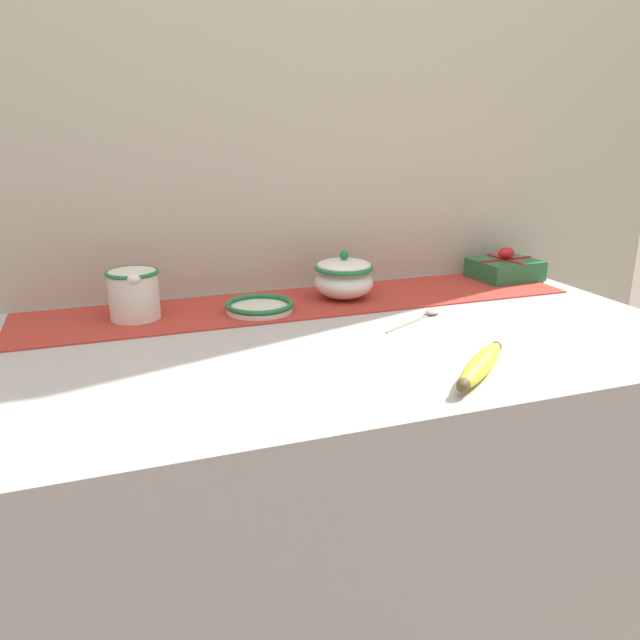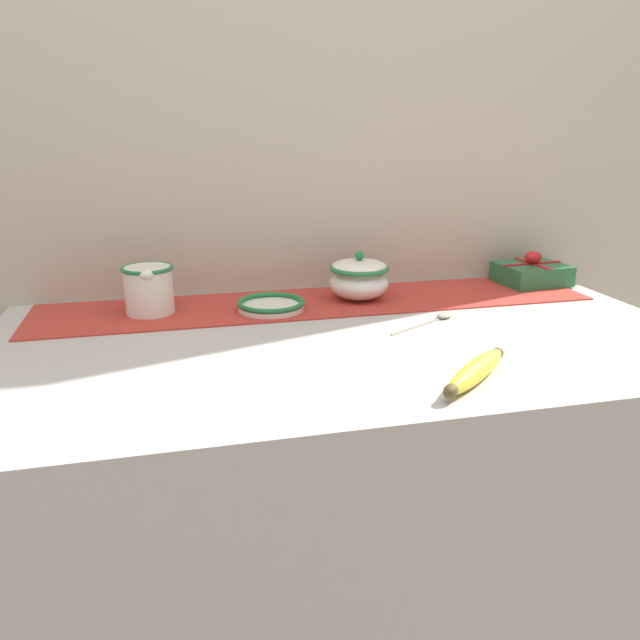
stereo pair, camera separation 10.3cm
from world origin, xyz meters
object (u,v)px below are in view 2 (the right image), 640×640
object	(u,v)px
cream_pitcher	(149,288)
gift_box	(531,273)
banana	(476,371)
spoon	(440,317)
small_dish	(271,305)
sugar_bowl	(359,278)

from	to	relation	value
cream_pitcher	gift_box	size ratio (longest dim) A/B	0.75
banana	spoon	bearing A→B (deg)	75.44
small_dish	banana	size ratio (longest dim) A/B	0.81
gift_box	sugar_bowl	bearing A→B (deg)	-175.26
sugar_bowl	small_dish	xyz separation A→B (m)	(-0.20, -0.04, -0.04)
cream_pitcher	spoon	size ratio (longest dim) A/B	0.74
cream_pitcher	gift_box	bearing A→B (deg)	2.30
small_dish	spoon	size ratio (longest dim) A/B	0.86
sugar_bowl	banana	xyz separation A→B (m)	(0.04, -0.46, -0.03)
sugar_bowl	spoon	xyz separation A→B (m)	(0.11, -0.17, -0.04)
banana	cream_pitcher	bearing A→B (deg)	135.12
small_dish	gift_box	size ratio (longest dim) A/B	0.87
banana	sugar_bowl	bearing A→B (deg)	94.37
banana	spoon	size ratio (longest dim) A/B	1.06
sugar_bowl	small_dish	distance (m)	0.20
small_dish	banana	bearing A→B (deg)	-61.62
spoon	gift_box	world-z (taller)	gift_box
small_dish	sugar_bowl	bearing A→B (deg)	10.40
small_dish	spoon	distance (m)	0.34
cream_pitcher	small_dish	size ratio (longest dim) A/B	0.85
cream_pitcher	gift_box	world-z (taller)	cream_pitcher
banana	small_dish	bearing A→B (deg)	118.38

